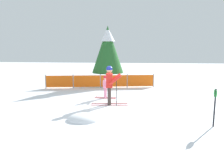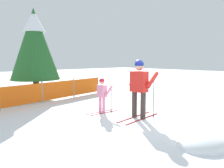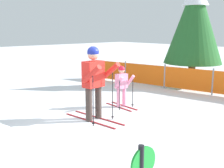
# 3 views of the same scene
# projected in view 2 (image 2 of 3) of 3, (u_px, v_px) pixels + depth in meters

# --- Properties ---
(ground_plane) EXTENTS (60.00, 60.00, 0.00)m
(ground_plane) POSITION_uv_depth(u_px,v_px,m) (149.00, 118.00, 6.81)
(ground_plane) COLOR white
(skier_adult) EXTENTS (1.73, 0.81, 1.81)m
(skier_adult) POSITION_uv_depth(u_px,v_px,m) (139.00, 84.00, 6.69)
(skier_adult) COLOR maroon
(skier_adult) RESTS_ON ground_plane
(skier_child) EXTENTS (1.13, 0.56, 1.19)m
(skier_child) POSITION_uv_depth(u_px,v_px,m) (102.00, 93.00, 7.43)
(skier_child) COLOR maroon
(skier_child) RESTS_ON ground_plane
(safety_fence) EXTENTS (7.11, 1.32, 0.91)m
(safety_fence) POSITION_uv_depth(u_px,v_px,m) (42.00, 92.00, 9.12)
(safety_fence) COLOR gray
(safety_fence) RESTS_ON ground_plane
(conifer_far) EXTENTS (2.24, 2.24, 4.16)m
(conifer_far) POSITION_uv_depth(u_px,v_px,m) (35.00, 43.00, 10.05)
(conifer_far) COLOR #4C3823
(conifer_far) RESTS_ON ground_plane
(snow_mound) EXTENTS (1.19, 1.01, 0.48)m
(snow_mound) POSITION_uv_depth(u_px,v_px,m) (202.00, 145.00, 4.64)
(snow_mound) COLOR white
(snow_mound) RESTS_ON ground_plane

